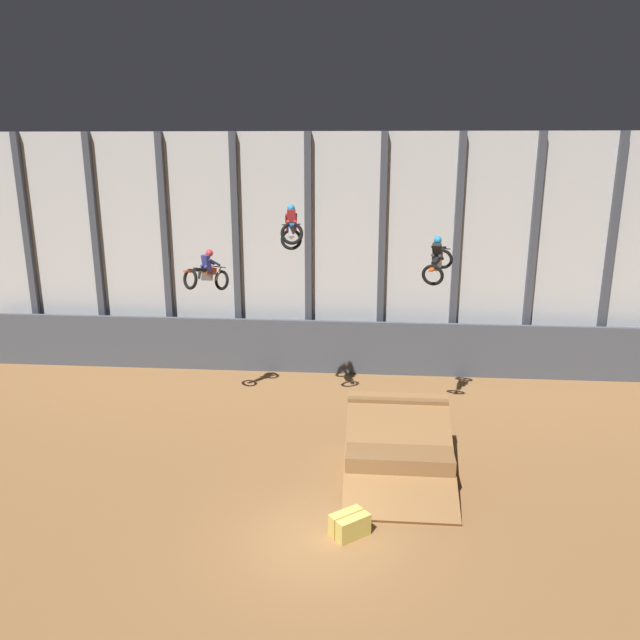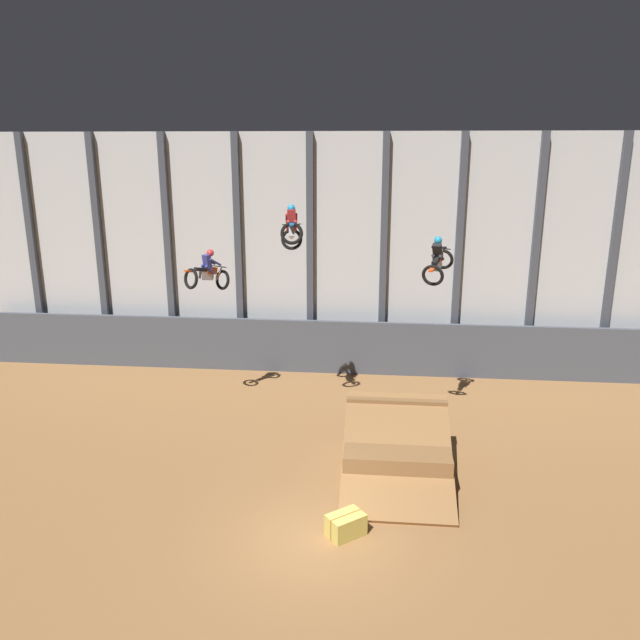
{
  "view_description": "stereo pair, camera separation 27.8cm",
  "coord_description": "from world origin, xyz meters",
  "px_view_note": "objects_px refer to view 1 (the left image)",
  "views": [
    {
      "loc": [
        1.11,
        -13.22,
        9.35
      ],
      "look_at": [
        -0.58,
        7.04,
        3.67
      ],
      "focal_mm": 35.0,
      "sensor_mm": 36.0,
      "label": 1
    },
    {
      "loc": [
        1.39,
        -13.2,
        9.35
      ],
      "look_at": [
        -0.58,
        7.04,
        3.67
      ],
      "focal_mm": 35.0,
      "sensor_mm": 36.0,
      "label": 2
    }
  ],
  "objects_px": {
    "rider_bike_center_air": "(291,230)",
    "hay_bale_trackside": "(350,525)",
    "dirt_ramp": "(398,448)",
    "rider_bike_right_air": "(438,261)",
    "rider_bike_left_air": "(207,273)"
  },
  "relations": [
    {
      "from": "rider_bike_right_air",
      "to": "hay_bale_trackside",
      "type": "relative_size",
      "value": 1.74
    },
    {
      "from": "rider_bike_center_air",
      "to": "hay_bale_trackside",
      "type": "bearing_deg",
      "value": -80.38
    },
    {
      "from": "hay_bale_trackside",
      "to": "rider_bike_left_air",
      "type": "bearing_deg",
      "value": 125.29
    },
    {
      "from": "rider_bike_left_air",
      "to": "hay_bale_trackside",
      "type": "xyz_separation_m",
      "value": [
        5.39,
        -7.61,
        -4.75
      ]
    },
    {
      "from": "rider_bike_right_air",
      "to": "hay_bale_trackside",
      "type": "xyz_separation_m",
      "value": [
        -2.58,
        -7.11,
        -5.41
      ]
    },
    {
      "from": "rider_bike_center_air",
      "to": "rider_bike_right_air",
      "type": "relative_size",
      "value": 0.93
    },
    {
      "from": "dirt_ramp",
      "to": "rider_bike_right_air",
      "type": "distance_m",
      "value": 6.37
    },
    {
      "from": "dirt_ramp",
      "to": "rider_bike_right_air",
      "type": "relative_size",
      "value": 2.24
    },
    {
      "from": "rider_bike_left_air",
      "to": "rider_bike_center_air",
      "type": "relative_size",
      "value": 0.99
    },
    {
      "from": "rider_bike_left_air",
      "to": "rider_bike_right_air",
      "type": "relative_size",
      "value": 0.92
    },
    {
      "from": "rider_bike_center_air",
      "to": "hay_bale_trackside",
      "type": "relative_size",
      "value": 1.62
    },
    {
      "from": "hay_bale_trackside",
      "to": "rider_bike_center_air",
      "type": "bearing_deg",
      "value": 108.04
    },
    {
      "from": "dirt_ramp",
      "to": "rider_bike_right_air",
      "type": "height_order",
      "value": "rider_bike_right_air"
    },
    {
      "from": "dirt_ramp",
      "to": "rider_bike_center_air",
      "type": "bearing_deg",
      "value": 134.7
    },
    {
      "from": "rider_bike_left_air",
      "to": "rider_bike_center_air",
      "type": "xyz_separation_m",
      "value": [
        3.11,
        -0.63,
        1.65
      ]
    }
  ]
}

